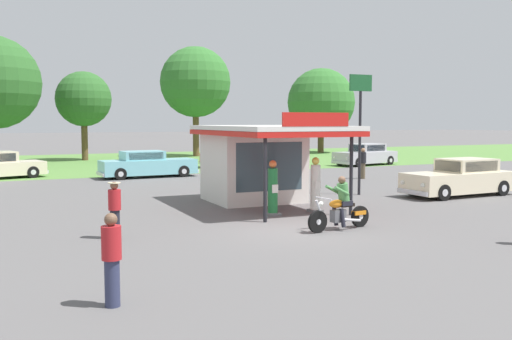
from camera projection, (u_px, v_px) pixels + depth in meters
The scene contains 17 objects.
ground_plane at pixel (296, 229), 16.59m from camera, with size 300.00×300.00×0.00m, color #5B5959.
grass_verge_strip at pixel (113, 162), 43.81m from camera, with size 120.00×24.00×0.01m, color #56843D.
service_station_kiosk at pixel (257, 157), 21.94m from camera, with size 4.11×6.69×3.45m.
gas_pump_nearside at pixel (273, 190), 18.89m from camera, with size 0.44×0.44×1.87m.
gas_pump_offside at pixel (315, 187), 19.57m from camera, with size 0.44×0.44×1.93m.
motorcycle_with_rider at pixel (341, 208), 16.42m from camera, with size 2.28×0.72×1.58m.
featured_classic_sedan at pixel (460, 179), 23.97m from camera, with size 5.27×2.09×1.58m.
parked_car_back_row_centre at pixel (366, 155), 40.65m from camera, with size 5.36×2.89×1.56m.
parked_car_back_row_right at pixel (147, 165), 31.84m from camera, with size 5.62×2.11×1.50m.
parked_car_back_row_centre_left at pixel (235, 157), 39.01m from camera, with size 5.15×2.56×1.53m.
bystander_leaning_by_kiosk at pixel (115, 208), 15.16m from camera, with size 0.34×0.34×1.55m.
bystander_admiring_sedan at pixel (363, 163), 30.98m from camera, with size 0.34×0.34×1.70m.
bystander_chatting_near_pumps at pixel (112, 258), 9.58m from camera, with size 0.34×0.34×1.63m.
tree_oak_distant_spare at pixel (321, 102), 56.44m from camera, with size 6.77×6.77×8.49m.
tree_oak_far_right at pixel (195, 82), 50.41m from camera, with size 6.34×6.34×9.87m.
tree_oak_far_left at pixel (84, 101), 45.28m from camera, with size 4.44×4.44×7.19m.
roadside_pole_sign at pixel (360, 114), 24.01m from camera, with size 1.10×0.12×5.16m.
Camera 1 is at (-7.86, -14.42, 3.18)m, focal length 39.36 mm.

